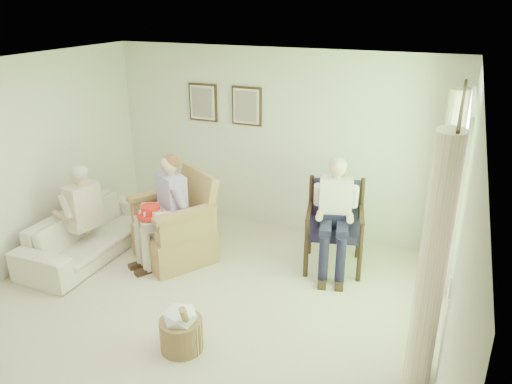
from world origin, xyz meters
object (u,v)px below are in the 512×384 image
at_px(sofa, 91,233).
at_px(person_wicker, 167,203).
at_px(wicker_armchair, 176,232).
at_px(person_sofa, 79,208).
at_px(wood_armchair, 336,221).
at_px(person_dark, 334,208).
at_px(red_hat, 151,212).
at_px(hatbox, 181,328).

distance_m(sofa, person_wicker, 1.24).
relative_size(wicker_armchair, person_sofa, 0.91).
bearing_deg(wood_armchair, wicker_armchair, -174.59).
height_order(wicker_armchair, sofa, wicker_armchair).
xyz_separation_m(wicker_armchair, sofa, (-1.10, -0.34, -0.07)).
distance_m(person_dark, person_sofa, 3.22).
bearing_deg(wicker_armchair, red_hat, -81.70).
bearing_deg(wicker_armchair, person_dark, 45.89).
relative_size(sofa, red_hat, 5.93).
bearing_deg(person_sofa, wood_armchair, 121.36).
bearing_deg(wicker_armchair, person_wicker, -57.69).
height_order(wood_armchair, hatbox, wood_armchair).
bearing_deg(person_sofa, hatbox, 73.69).
relative_size(wood_armchair, person_wicker, 0.77).
bearing_deg(person_dark, wicker_armchair, -179.39).
distance_m(person_wicker, person_dark, 2.06).
xyz_separation_m(wicker_armchair, hatbox, (1.01, -1.58, -0.12)).
xyz_separation_m(wood_armchair, hatbox, (-0.95, -2.23, -0.35)).
xyz_separation_m(person_dark, red_hat, (-2.10, -0.79, -0.10)).
relative_size(person_dark, person_sofa, 1.13).
relative_size(person_dark, red_hat, 4.13).
xyz_separation_m(sofa, person_wicker, (1.10, 0.18, 0.53)).
distance_m(wicker_armchair, person_sofa, 1.26).
bearing_deg(person_wicker, sofa, -138.23).
bearing_deg(hatbox, person_dark, 65.10).
bearing_deg(person_sofa, person_wicker, 118.10).
relative_size(person_sofa, hatbox, 2.04).
height_order(red_hat, hatbox, red_hat).
bearing_deg(hatbox, sofa, 149.52).
height_order(wood_armchair, sofa, wood_armchair).
xyz_separation_m(person_sofa, hatbox, (2.11, -1.08, -0.47)).
distance_m(person_wicker, red_hat, 0.23).
height_order(sofa, person_wicker, person_wicker).
height_order(person_dark, person_sofa, person_dark).
relative_size(red_hat, hatbox, 0.56).
bearing_deg(person_wicker, wood_armchair, 54.57).
xyz_separation_m(wicker_armchair, person_sofa, (-1.10, -0.49, 0.35)).
height_order(wood_armchair, person_dark, person_dark).
distance_m(person_dark, red_hat, 2.24).
distance_m(wood_armchair, hatbox, 2.45).
height_order(wood_armchair, person_wicker, person_wicker).
height_order(sofa, red_hat, red_hat).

